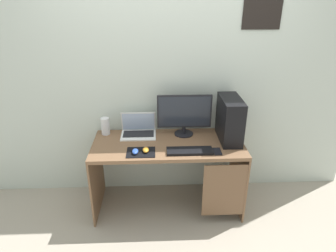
{
  "coord_description": "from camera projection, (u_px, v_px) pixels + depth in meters",
  "views": [
    {
      "loc": [
        -0.11,
        -2.56,
        2.09
      ],
      "look_at": [
        0.0,
        0.0,
        0.91
      ],
      "focal_mm": 32.01,
      "sensor_mm": 36.0,
      "label": 1
    }
  ],
  "objects": [
    {
      "name": "speaker",
      "position": [
        105.0,
        126.0,
        3.03
      ],
      "size": [
        0.09,
        0.09,
        0.18
      ],
      "primitive_type": "cylinder",
      "color": "silver",
      "rests_on": "desk"
    },
    {
      "name": "mouse_left",
      "position": [
        146.0,
        150.0,
        2.72
      ],
      "size": [
        0.06,
        0.1,
        0.03
      ],
      "primitive_type": "ellipsoid",
      "color": "orange",
      "rests_on": "mousepad"
    },
    {
      "name": "desk",
      "position": [
        170.0,
        157.0,
        2.94
      ],
      "size": [
        1.46,
        0.63,
        0.73
      ],
      "color": "brown",
      "rests_on": "ground_plane"
    },
    {
      "name": "laptop",
      "position": [
        138.0,
        130.0,
        3.04
      ],
      "size": [
        0.35,
        0.24,
        0.23
      ],
      "color": "white",
      "rests_on": "desk"
    },
    {
      "name": "mouse_right",
      "position": [
        135.0,
        151.0,
        2.69
      ],
      "size": [
        0.06,
        0.1,
        0.03
      ],
      "primitive_type": "ellipsoid",
      "color": "#2D51B2",
      "rests_on": "mousepad"
    },
    {
      "name": "mousepad",
      "position": [
        141.0,
        152.0,
        2.72
      ],
      "size": [
        0.26,
        0.2,
        0.0
      ],
      "primitive_type": "cube",
      "color": "black",
      "rests_on": "desk"
    },
    {
      "name": "monitor",
      "position": [
        184.0,
        114.0,
        2.96
      ],
      "size": [
        0.54,
        0.19,
        0.42
      ],
      "color": "black",
      "rests_on": "desk"
    },
    {
      "name": "keyboard",
      "position": [
        190.0,
        151.0,
        2.72
      ],
      "size": [
        0.42,
        0.14,
        0.02
      ],
      "primitive_type": "cube",
      "color": "black",
      "rests_on": "desk"
    },
    {
      "name": "ground_plane",
      "position": [
        168.0,
        204.0,
        3.2
      ],
      "size": [
        8.0,
        8.0,
        0.0
      ],
      "primitive_type": "plane",
      "color": "#9E9384"
    },
    {
      "name": "cell_phone",
      "position": [
        217.0,
        151.0,
        2.73
      ],
      "size": [
        0.07,
        0.13,
        0.01
      ],
      "primitive_type": "cube",
      "color": "black",
      "rests_on": "desk"
    },
    {
      "name": "wall_back",
      "position": [
        167.0,
        76.0,
        2.98
      ],
      "size": [
        4.0,
        0.05,
        2.6
      ],
      "color": "beige",
      "rests_on": "ground_plane"
    },
    {
      "name": "pc_tower",
      "position": [
        230.0,
        119.0,
        2.87
      ],
      "size": [
        0.19,
        0.43,
        0.42
      ],
      "primitive_type": "cube",
      "color": "black",
      "rests_on": "desk"
    }
  ]
}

